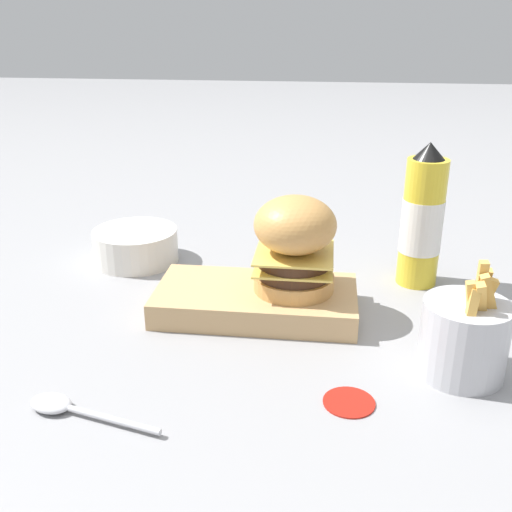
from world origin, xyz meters
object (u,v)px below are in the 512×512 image
at_px(fries_basket, 464,337).
at_px(side_bowl, 136,245).
at_px(spoon, 63,406).
at_px(burger, 295,244).
at_px(serving_board, 256,300).
at_px(ketchup_bottle, 422,220).

bearing_deg(fries_basket, side_bowl, -30.63).
height_order(fries_basket, spoon, fries_basket).
bearing_deg(burger, serving_board, 6.25).
xyz_separation_m(ketchup_bottle, spoon, (0.42, 0.39, -0.10)).
bearing_deg(fries_basket, burger, -32.23).
height_order(fries_basket, side_bowl, fries_basket).
bearing_deg(serving_board, burger, -173.75).
relative_size(serving_board, ketchup_bottle, 1.26).
distance_m(burger, spoon, 0.36).
bearing_deg(side_bowl, serving_board, 144.27).
xyz_separation_m(serving_board, burger, (-0.05, -0.01, 0.09)).
bearing_deg(ketchup_bottle, side_bowl, -3.80).
distance_m(serving_board, side_bowl, 0.28).
distance_m(ketchup_bottle, fries_basket, 0.26).
xyz_separation_m(burger, spoon, (0.23, 0.26, -0.10)).
height_order(serving_board, side_bowl, side_bowl).
bearing_deg(serving_board, fries_basket, 154.33).
xyz_separation_m(serving_board, side_bowl, (0.23, -0.16, 0.01)).
distance_m(ketchup_bottle, side_bowl, 0.47).
xyz_separation_m(burger, fries_basket, (-0.21, 0.13, -0.06)).
height_order(serving_board, burger, burger).
xyz_separation_m(ketchup_bottle, fries_basket, (-0.02, 0.26, -0.05)).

